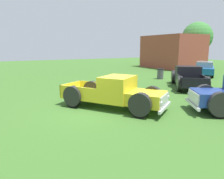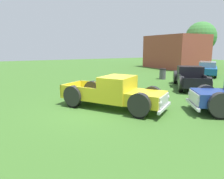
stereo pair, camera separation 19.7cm
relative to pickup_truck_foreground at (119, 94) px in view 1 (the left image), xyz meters
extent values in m
plane|color=#3D6B28|center=(-0.38, -1.01, -0.74)|extent=(80.00, 80.00, 0.00)
cube|color=yellow|center=(1.11, 0.78, -0.08)|extent=(2.13, 2.14, 0.56)
cube|color=silver|center=(1.75, 1.23, -0.08)|extent=(0.85, 1.17, 0.47)
sphere|color=silver|center=(1.38, 1.72, -0.05)|extent=(0.20, 0.20, 0.20)
sphere|color=silver|center=(2.09, 0.71, -0.05)|extent=(0.20, 0.20, 0.20)
cube|color=yellow|center=(-0.05, -0.04, 0.23)|extent=(2.05, 2.15, 1.17)
cube|color=#8C9EA8|center=(0.45, 0.32, 0.48)|extent=(0.87, 1.22, 0.51)
cube|color=yellow|center=(-1.46, -1.03, -0.30)|extent=(2.72, 2.61, 0.10)
cube|color=yellow|center=(-1.93, -0.36, 0.03)|extent=(1.79, 1.29, 0.56)
cube|color=yellow|center=(-1.00, -1.69, 0.03)|extent=(1.79, 1.29, 0.56)
cube|color=yellow|center=(-2.30, -1.61, 0.03)|extent=(1.04, 1.43, 0.56)
cylinder|color=black|center=(0.62, 1.48, -0.35)|extent=(0.76, 0.63, 0.77)
cylinder|color=#B7B7BC|center=(0.62, 1.48, -0.35)|extent=(0.39, 0.38, 0.31)
cylinder|color=black|center=(0.62, 1.48, -0.16)|extent=(0.96, 0.79, 0.97)
cylinder|color=black|center=(1.60, 0.08, -0.35)|extent=(0.76, 0.63, 0.77)
cylinder|color=#B7B7BC|center=(1.61, 0.07, -0.35)|extent=(0.39, 0.38, 0.31)
cylinder|color=black|center=(1.60, 0.08, -0.16)|extent=(0.96, 0.79, 0.97)
cylinder|color=black|center=(-2.16, -0.47, -0.35)|extent=(0.76, 0.63, 0.77)
cylinder|color=#B7B7BC|center=(-2.17, -0.47, -0.35)|extent=(0.39, 0.38, 0.31)
cylinder|color=black|center=(-2.16, -0.47, -0.16)|extent=(0.96, 0.79, 0.97)
cylinder|color=black|center=(-1.18, -1.87, -0.35)|extent=(0.76, 0.63, 0.77)
cylinder|color=#B7B7BC|center=(-1.18, -1.88, -0.35)|extent=(0.39, 0.38, 0.31)
cylinder|color=black|center=(-1.18, -1.87, -0.16)|extent=(0.96, 0.79, 0.97)
cube|color=silver|center=(1.78, 1.25, -0.39)|extent=(1.14, 1.57, 0.12)
cube|color=navy|center=(2.41, 3.41, -0.05)|extent=(2.19, 2.18, 0.58)
cube|color=silver|center=(1.99, 2.72, -0.05)|extent=(1.26, 0.80, 0.49)
sphere|color=silver|center=(2.54, 2.40, -0.02)|extent=(0.21, 0.21, 0.21)
sphere|color=silver|center=(1.45, 3.07, -0.02)|extent=(0.21, 0.21, 0.21)
cylinder|color=black|center=(3.16, 2.95, -0.34)|extent=(0.61, 0.80, 0.80)
cylinder|color=#B7B7BC|center=(3.17, 2.94, -0.34)|extent=(0.38, 0.40, 0.32)
cylinder|color=black|center=(3.16, 2.95, -0.14)|extent=(0.78, 1.01, 1.01)
cylinder|color=black|center=(1.66, 3.87, -0.34)|extent=(0.61, 0.80, 0.80)
cylinder|color=#B7B7BC|center=(1.65, 3.87, -0.34)|extent=(0.38, 0.40, 0.32)
cylinder|color=black|center=(1.66, 3.87, -0.14)|extent=(0.78, 1.01, 1.01)
cube|color=silver|center=(1.96, 2.68, -0.38)|extent=(1.69, 1.09, 0.13)
cube|color=black|center=(-3.71, 8.10, -0.09)|extent=(2.10, 2.11, 0.55)
cube|color=silver|center=(-4.32, 8.56, -0.09)|extent=(0.87, 1.12, 0.46)
sphere|color=silver|center=(-4.67, 8.06, -0.06)|extent=(0.20, 0.20, 0.20)
sphere|color=silver|center=(-3.94, 9.03, -0.06)|extent=(0.20, 0.20, 0.20)
cube|color=black|center=(-2.59, 7.26, 0.21)|extent=(2.04, 2.11, 1.15)
cube|color=#8C9EA8|center=(-3.08, 7.62, 0.46)|extent=(0.90, 1.17, 0.50)
cube|color=black|center=(-1.24, 6.24, -0.31)|extent=(2.67, 2.59, 0.10)
cube|color=black|center=(-1.72, 5.60, 0.01)|extent=(1.72, 1.32, 0.55)
cube|color=black|center=(-0.77, 6.87, 0.01)|extent=(1.72, 1.32, 0.55)
cube|color=black|center=(-0.44, 5.63, 0.01)|extent=(1.07, 1.38, 0.55)
cylinder|color=black|center=(-4.21, 7.43, -0.36)|extent=(0.74, 0.63, 0.76)
cylinder|color=#B7B7BC|center=(-4.22, 7.42, -0.36)|extent=(0.39, 0.37, 0.30)
cylinder|color=black|center=(-4.21, 7.43, -0.17)|extent=(0.93, 0.80, 0.96)
cylinder|color=black|center=(-3.20, 8.76, -0.36)|extent=(0.74, 0.63, 0.76)
cylinder|color=#B7B7BC|center=(-3.20, 8.77, -0.36)|extent=(0.39, 0.37, 0.30)
cylinder|color=black|center=(-3.20, 8.76, -0.17)|extent=(0.93, 0.80, 0.96)
cylinder|color=black|center=(-1.55, 5.42, -0.36)|extent=(0.74, 0.63, 0.76)
cylinder|color=#B7B7BC|center=(-1.56, 5.41, -0.36)|extent=(0.39, 0.37, 0.30)
cylinder|color=black|center=(-1.55, 5.42, -0.17)|extent=(0.93, 0.80, 0.96)
cylinder|color=black|center=(-0.54, 6.75, -0.36)|extent=(0.74, 0.63, 0.76)
cylinder|color=#B7B7BC|center=(-0.53, 6.76, -0.36)|extent=(0.39, 0.37, 0.30)
cylinder|color=black|center=(-0.54, 6.75, -0.17)|extent=(0.93, 0.80, 0.96)
cube|color=silver|center=(-4.35, 8.58, -0.40)|extent=(1.17, 1.51, 0.12)
cube|color=#195699|center=(-6.29, 13.57, -0.13)|extent=(4.07, 4.48, 0.59)
cube|color=#7F939E|center=(-6.20, 13.45, 0.43)|extent=(2.66, 2.82, 0.54)
cylinder|color=black|center=(-7.82, 14.23, -0.43)|extent=(0.54, 0.61, 0.63)
cylinder|color=black|center=(-6.59, 15.21, -0.43)|extent=(0.54, 0.61, 0.63)
cylinder|color=black|center=(-5.99, 11.93, -0.43)|extent=(0.54, 0.61, 0.63)
cylinder|color=black|center=(-4.76, 12.90, -0.43)|extent=(0.54, 0.61, 0.63)
cylinder|color=#4C4C51|center=(-6.54, 8.08, -0.32)|extent=(0.56, 0.56, 0.85)
cylinder|color=black|center=(-6.54, 8.08, 0.16)|extent=(0.59, 0.59, 0.10)
cylinder|color=brown|center=(-13.77, 20.84, 0.59)|extent=(0.36, 0.36, 2.65)
sphere|color=#3D7F38|center=(-13.77, 20.84, 3.52)|extent=(4.29, 4.29, 4.29)
cube|color=brown|center=(-14.13, 16.47, 1.47)|extent=(7.80, 5.20, 4.42)
camera|label=1|loc=(8.52, -4.88, 2.16)|focal=34.30mm
camera|label=2|loc=(8.61, -4.70, 2.16)|focal=34.30mm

